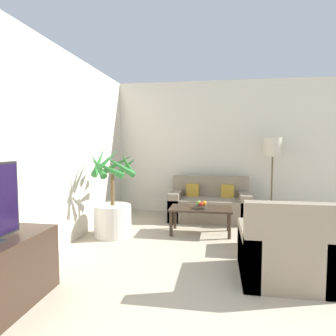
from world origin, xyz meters
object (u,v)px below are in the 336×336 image
Objects in this scene: coffee_table at (201,211)px; apple_green at (199,203)px; orange_fruit at (204,203)px; floor_lamp at (273,150)px; potted_palm at (113,208)px; sofa_loveseat at (210,205)px; apple_red at (201,204)px; fruit_bowl at (201,207)px; ottoman at (264,237)px; armchair at (284,254)px.

coffee_table is 13.24× the size of apple_green.
floor_lamp is at bearing 43.45° from orange_fruit.
potted_palm reaches higher than sofa_loveseat.
floor_lamp is 23.79× the size of apple_red.
fruit_bowl is at bearing -155.89° from orange_fruit.
apple_red is (1.34, 0.25, 0.05)m from potted_palm.
fruit_bowl is at bearing 146.77° from ottoman.
orange_fruit is (-0.06, -0.97, 0.22)m from sofa_loveseat.
apple_red is (-1.25, -1.21, -0.81)m from floor_lamp.
ottoman is (-0.08, 0.88, -0.10)m from armchair.
potted_palm is 2.12× the size of ottoman.
apple_red is 0.88× the size of apple_green.
fruit_bowl is 0.08m from apple_green.
apple_green is at bearing 115.71° from apple_red.
apple_green is 0.97× the size of orange_fruit.
armchair is (0.95, -1.45, -0.16)m from fruit_bowl.
apple_green is at bearing 128.47° from fruit_bowl.
potted_palm is 1.58× the size of armchair.
potted_palm is 21.37× the size of apple_red.
apple_green is (-0.04, 0.08, 0.00)m from apple_red.
floor_lamp reaches higher than orange_fruit.
sofa_loveseat reaches higher than apple_red.
ottoman is (2.21, -0.28, -0.27)m from potted_palm.
sofa_loveseat is at bearing 86.55° from orange_fruit.
potted_palm reaches higher than apple_green.
orange_fruit is at bearing 24.11° from fruit_bowl.
sofa_loveseat is 0.95m from coffee_table.
apple_green is 1.14m from ottoman.
sofa_loveseat reaches higher than fruit_bowl.
coffee_table is at bearing -97.01° from sofa_loveseat.
apple_red is (0.01, -0.10, 0.13)m from coffee_table.
potted_palm is 1.42× the size of coffee_table.
floor_lamp is 20.98× the size of apple_green.
fruit_bowl is (0.00, -0.06, 0.08)m from coffee_table.
ottoman is at bearing -31.50° from apple_red.
coffee_table is 1.11× the size of armchair.
potted_palm reaches higher than apple_red.
floor_lamp reaches higher than armchair.
coffee_table reaches higher than ottoman.
apple_green is at bearing -98.78° from sofa_loveseat.
ottoman is at bearing -35.71° from coffee_table.
potted_palm is at bearing -167.08° from orange_fruit.
armchair is (0.84, -2.45, 0.00)m from sofa_loveseat.
floor_lamp is 1.92m from fruit_bowl.
coffee_table is at bearing 23.57° from apple_green.
floor_lamp is at bearing 83.24° from armchair.
floor_lamp is 1.89m from apple_green.
sofa_loveseat is 1.07m from apple_red.
sofa_loveseat reaches higher than ottoman.
apple_green is 0.08× the size of armchair.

